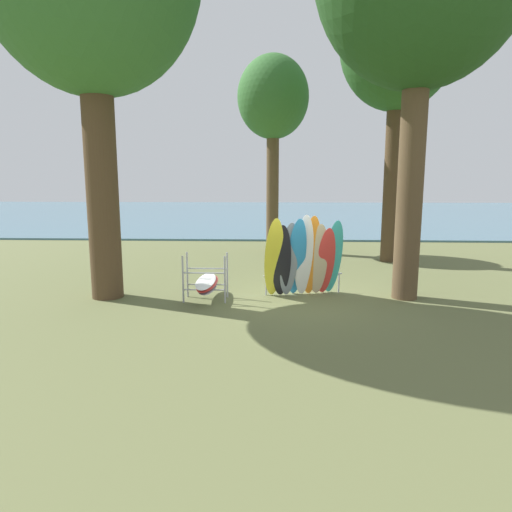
{
  "coord_description": "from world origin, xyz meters",
  "views": [
    {
      "loc": [
        -0.67,
        -12.01,
        3.25
      ],
      "look_at": [
        -1.19,
        0.54,
        1.1
      ],
      "focal_mm": 32.2,
      "sensor_mm": 36.0,
      "label": 1
    }
  ],
  "objects_px": {
    "tree_far_left_back": "(398,46)",
    "leaning_board_pile": "(304,258)",
    "tree_mid_behind": "(273,101)",
    "board_storage_rack": "(207,283)"
  },
  "relations": [
    {
      "from": "tree_far_left_back",
      "to": "leaning_board_pile",
      "type": "relative_size",
      "value": 4.6
    },
    {
      "from": "board_storage_rack",
      "to": "leaning_board_pile",
      "type": "bearing_deg",
      "value": 11.3
    },
    {
      "from": "tree_far_left_back",
      "to": "leaning_board_pile",
      "type": "distance_m",
      "value": 9.59
    },
    {
      "from": "tree_mid_behind",
      "to": "board_storage_rack",
      "type": "relative_size",
      "value": 3.96
    },
    {
      "from": "tree_far_left_back",
      "to": "leaning_board_pile",
      "type": "xyz_separation_m",
      "value": [
        -3.65,
        -5.53,
        -6.93
      ]
    },
    {
      "from": "tree_far_left_back",
      "to": "tree_mid_behind",
      "type": "bearing_deg",
      "value": 151.65
    },
    {
      "from": "leaning_board_pile",
      "to": "tree_far_left_back",
      "type": "bearing_deg",
      "value": 56.56
    },
    {
      "from": "tree_far_left_back",
      "to": "board_storage_rack",
      "type": "distance_m",
      "value": 11.5
    },
    {
      "from": "tree_mid_behind",
      "to": "board_storage_rack",
      "type": "height_order",
      "value": "tree_mid_behind"
    },
    {
      "from": "leaning_board_pile",
      "to": "board_storage_rack",
      "type": "distance_m",
      "value": 2.72
    }
  ]
}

